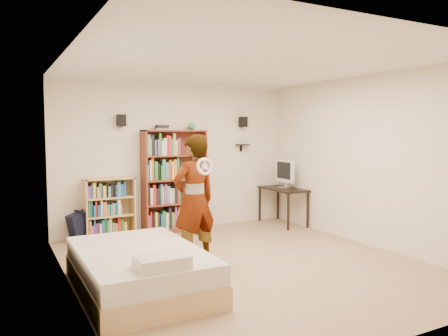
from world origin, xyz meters
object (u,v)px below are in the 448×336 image
(computer_desk, at_px, (283,206))
(daybed, at_px, (139,265))
(person, at_px, (194,200))
(low_bookshelf, at_px, (110,208))
(tall_bookshelf, at_px, (174,181))

(computer_desk, xyz_separation_m, daybed, (-3.54, -2.18, -0.06))
(daybed, xyz_separation_m, person, (0.95, 0.59, 0.59))
(person, bearing_deg, computer_desk, -158.60)
(daybed, relative_size, person, 1.14)
(daybed, bearing_deg, low_bookshelf, 83.81)
(tall_bookshelf, distance_m, computer_desk, 2.21)
(computer_desk, distance_m, person, 3.09)
(low_bookshelf, bearing_deg, computer_desk, -7.61)
(tall_bookshelf, bearing_deg, computer_desk, -11.39)
(low_bookshelf, distance_m, person, 2.17)
(tall_bookshelf, relative_size, daybed, 0.91)
(low_bookshelf, height_order, daybed, low_bookshelf)
(computer_desk, bearing_deg, person, -148.41)
(computer_desk, bearing_deg, tall_bookshelf, 168.61)
(tall_bookshelf, bearing_deg, daybed, -119.14)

